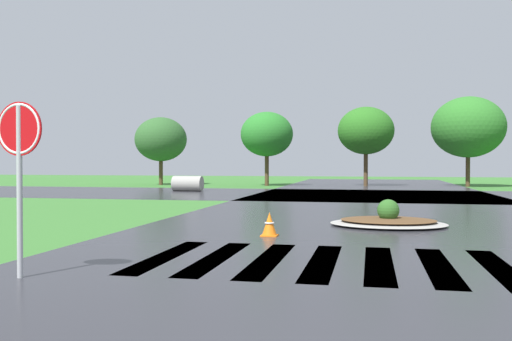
{
  "coord_description": "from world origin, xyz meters",
  "views": [
    {
      "loc": [
        -0.13,
        -3.04,
        1.63
      ],
      "look_at": [
        -3.67,
        13.93,
        1.37
      ],
      "focal_mm": 38.71,
      "sensor_mm": 36.0,
      "label": 1
    }
  ],
  "objects": [
    {
      "name": "background_treeline",
      "position": [
        5.54,
        34.55,
        3.71
      ],
      "size": [
        38.27,
        5.94,
        5.95
      ],
      "color": "#4C3823",
      "rests_on": "ground"
    },
    {
      "name": "asphalt_cross_road",
      "position": [
        0.0,
        24.65,
        0.0
      ],
      "size": [
        90.0,
        10.63,
        0.01
      ],
      "primitive_type": "cube",
      "color": "#2B2B30",
      "rests_on": "ground"
    },
    {
      "name": "traffic_cone",
      "position": [
        -2.32,
        8.88,
        0.25
      ],
      "size": [
        0.36,
        0.36,
        0.53
      ],
      "color": "orange",
      "rests_on": "ground"
    },
    {
      "name": "crosswalk_stripes",
      "position": [
        0.0,
        5.97,
        0.0
      ],
      "size": [
        7.65,
        3.45,
        0.01
      ],
      "color": "white",
      "rests_on": "ground"
    },
    {
      "name": "drainage_pipe_stack",
      "position": [
        -10.19,
        26.4,
        0.42
      ],
      "size": [
        1.68,
        0.88,
        0.85
      ],
      "color": "#9E9B93",
      "rests_on": "ground"
    },
    {
      "name": "stop_sign",
      "position": [
        -4.96,
        3.85,
        1.84
      ],
      "size": [
        0.76,
        0.13,
        2.48
      ],
      "rotation": [
        0.0,
        0.0,
        -0.12
      ],
      "color": "#B2B5BA",
      "rests_on": "ground"
    },
    {
      "name": "asphalt_roadway",
      "position": [
        0.0,
        10.0,
        0.0
      ],
      "size": [
        11.81,
        80.0,
        0.01
      ],
      "primitive_type": "cube",
      "color": "#2B2B30",
      "rests_on": "ground"
    },
    {
      "name": "median_island",
      "position": [
        0.31,
        11.42,
        0.13
      ],
      "size": [
        2.95,
        2.34,
        0.68
      ],
      "color": "#9E9B93",
      "rests_on": "ground"
    }
  ]
}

